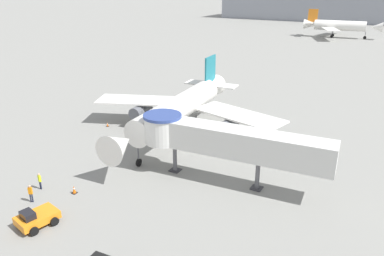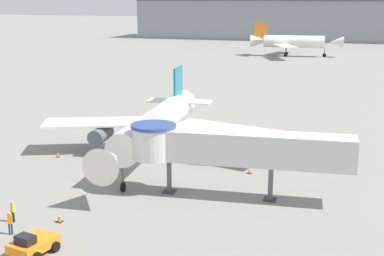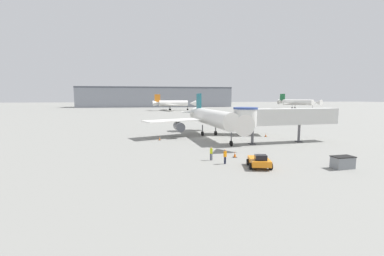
{
  "view_description": "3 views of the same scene",
  "coord_description": "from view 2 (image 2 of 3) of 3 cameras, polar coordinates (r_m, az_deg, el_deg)",
  "views": [
    {
      "loc": [
        25.76,
        -39.56,
        19.39
      ],
      "look_at": [
        6.51,
        -5.3,
        3.98
      ],
      "focal_mm": 35.0,
      "sensor_mm": 36.0,
      "label": 1
    },
    {
      "loc": [
        21.72,
        -52.16,
        17.5
      ],
      "look_at": [
        7.18,
        -4.59,
        5.2
      ],
      "focal_mm": 50.0,
      "sensor_mm": 36.0,
      "label": 2
    },
    {
      "loc": [
        -11.2,
        -49.73,
        7.98
      ],
      "look_at": [
        -3.87,
        -6.06,
        2.71
      ],
      "focal_mm": 24.0,
      "sensor_mm": 36.0,
      "label": 3
    }
  ],
  "objects": [
    {
      "name": "main_airplane",
      "position": [
        58.33,
        -3.94,
        0.27
      ],
      "size": [
        27.96,
        28.41,
        8.93
      ],
      "rotation": [
        0.0,
        0.0,
        0.07
      ],
      "color": "white",
      "rests_on": "ground_plane"
    },
    {
      "name": "background_jet_orange_tail",
      "position": [
        163.69,
        10.63,
        9.05
      ],
      "size": [
        27.28,
        27.14,
        9.92
      ],
      "rotation": [
        0.0,
        0.0,
        1.64
      ],
      "color": "white",
      "rests_on": "ground_plane"
    },
    {
      "name": "traffic_cone_starboard_wing",
      "position": [
        54.63,
        6.16,
        -4.5
      ],
      "size": [
        0.44,
        0.44,
        0.72
      ],
      "color": "black",
      "rests_on": "ground_plane"
    },
    {
      "name": "traffic_cone_near_nose",
      "position": [
        44.36,
        -13.97,
        -9.24
      ],
      "size": [
        0.49,
        0.49,
        0.81
      ],
      "color": "black",
      "rests_on": "ground_plane"
    },
    {
      "name": "ground_crew_marshaller",
      "position": [
        42.96,
        -18.84,
        -9.42
      ],
      "size": [
        0.4,
        0.34,
        1.81
      ],
      "rotation": [
        0.0,
        0.0,
        0.47
      ],
      "color": "#1E2338",
      "rests_on": "ground_plane"
    },
    {
      "name": "terminal_building",
      "position": [
        228.88,
        10.53,
        11.38
      ],
      "size": [
        127.14,
        25.18,
        16.8
      ],
      "color": "gray",
      "rests_on": "ground_plane"
    },
    {
      "name": "jet_bridge",
      "position": [
        47.01,
        3.45,
        -1.99
      ],
      "size": [
        19.76,
        4.77,
        6.34
      ],
      "rotation": [
        0.0,
        0.0,
        0.08
      ],
      "color": "silver",
      "rests_on": "ground_plane"
    },
    {
      "name": "ground_plane",
      "position": [
        59.15,
        -5.37,
        -3.38
      ],
      "size": [
        800.0,
        800.0,
        0.0
      ],
      "primitive_type": "plane",
      "color": "gray"
    },
    {
      "name": "pushback_tug_orange",
      "position": [
        39.61,
        -16.59,
        -11.77
      ],
      "size": [
        3.01,
        3.66,
        1.63
      ],
      "rotation": [
        0.0,
        0.0,
        -0.22
      ],
      "color": "orange",
      "rests_on": "ground_plane"
    },
    {
      "name": "ground_crew_wing_walker",
      "position": [
        45.17,
        -18.59,
        -8.28
      ],
      "size": [
        0.37,
        0.27,
        1.76
      ],
      "rotation": [
        0.0,
        0.0,
        2.9
      ],
      "color": "#1E2338",
      "rests_on": "ground_plane"
    },
    {
      "name": "traffic_cone_port_wing",
      "position": [
        61.58,
        -14.12,
        -2.76
      ],
      "size": [
        0.38,
        0.38,
        0.63
      ],
      "color": "black",
      "rests_on": "ground_plane"
    }
  ]
}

